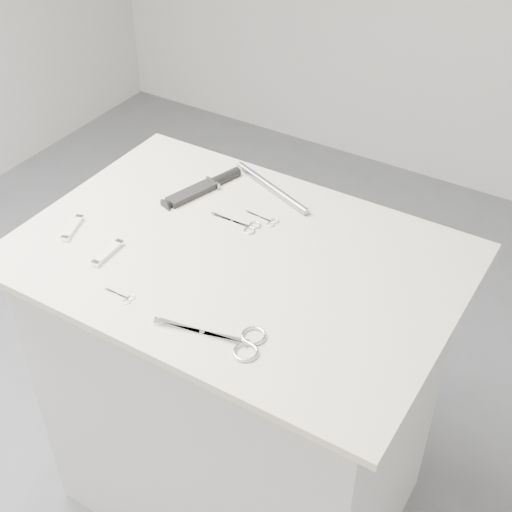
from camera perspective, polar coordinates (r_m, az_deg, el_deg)
The scene contains 11 objects.
ground at distance 2.31m, azimuth -1.13°, elevation -18.15°, with size 4.00×4.00×0.01m, color slate.
plinth at distance 1.94m, azimuth -1.29°, elevation -10.78°, with size 0.90×0.60×0.90m, color #BAB9B7.
display_board at distance 1.62m, azimuth -1.52°, elevation -0.14°, with size 1.00×0.70×0.02m, color beige.
large_shears at distance 1.41m, azimuth -1.89°, elevation -6.71°, with size 0.23×0.11×0.01m.
embroidery_scissors_a at distance 1.70m, azimuth -1.00°, elevation 2.50°, with size 0.13×0.06×0.00m.
embroidery_scissors_b at distance 1.72m, azimuth 0.80°, elevation 2.92°, with size 0.09×0.04×0.00m.
tiny_scissors at distance 1.53m, azimuth -10.61°, elevation -3.21°, with size 0.07×0.03×0.00m.
sheathed_knife at distance 1.83m, azimuth -3.94°, elevation 5.62°, with size 0.10×0.22×0.03m.
pocket_knife_a at distance 1.74m, azimuth -14.45°, elevation 2.20°, with size 0.05×0.10×0.01m.
pocket_knife_b at distance 1.64m, azimuth -11.76°, elevation 0.26°, with size 0.03×0.10×0.01m.
metal_rail at distance 1.82m, azimuth 1.25°, elevation 5.51°, with size 0.02×0.02×0.28m, color gray.
Camera 1 is at (0.70, -1.05, 1.92)m, focal length 50.00 mm.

